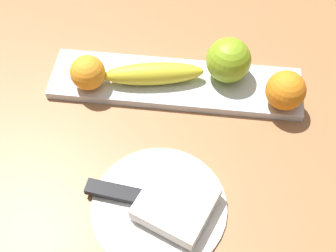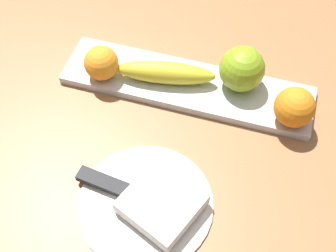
{
  "view_description": "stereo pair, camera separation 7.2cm",
  "coord_description": "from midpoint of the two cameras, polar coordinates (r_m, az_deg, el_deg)",
  "views": [
    {
      "loc": [
        0.06,
        -0.56,
        0.64
      ],
      "look_at": [
        0.01,
        -0.15,
        0.05
      ],
      "focal_mm": 47.13,
      "sensor_mm": 36.0,
      "label": 1
    },
    {
      "loc": [
        0.13,
        -0.54,
        0.64
      ],
      "look_at": [
        0.01,
        -0.15,
        0.05
      ],
      "focal_mm": 47.13,
      "sensor_mm": 36.0,
      "label": 2
    }
  ],
  "objects": [
    {
      "name": "ground_plane",
      "position": [
        0.85,
        4.71,
        6.07
      ],
      "size": [
        2.4,
        2.4,
        0.0
      ],
      "primitive_type": "plane",
      "color": "#9A6840"
    },
    {
      "name": "fruit_tray",
      "position": [
        0.83,
        4.96,
        5.08
      ],
      "size": [
        0.47,
        0.11,
        0.02
      ],
      "primitive_type": "cube",
      "color": "silver",
      "rests_on": "ground_plane"
    },
    {
      "name": "apple",
      "position": [
        0.8,
        12.16,
        7.24
      ],
      "size": [
        0.08,
        0.08,
        0.08
      ],
      "primitive_type": "sphere",
      "color": "#82A921",
      "rests_on": "fruit_tray"
    },
    {
      "name": "banana",
      "position": [
        0.81,
        2.25,
        6.75
      ],
      "size": [
        0.19,
        0.07,
        0.04
      ],
      "primitive_type": "ellipsoid",
      "rotation": [
        0.0,
        0.0,
        3.32
      ],
      "color": "yellow",
      "rests_on": "fruit_tray"
    },
    {
      "name": "orange_near_apple",
      "position": [
        0.81,
        -6.1,
        7.93
      ],
      "size": [
        0.06,
        0.06,
        0.06
      ],
      "primitive_type": "sphere",
      "color": "orange",
      "rests_on": "fruit_tray"
    },
    {
      "name": "orange_near_banana",
      "position": [
        0.78,
        18.63,
        2.13
      ],
      "size": [
        0.07,
        0.07,
        0.07
      ],
      "primitive_type": "sphere",
      "color": "orange",
      "rests_on": "fruit_tray"
    },
    {
      "name": "dinner_plate",
      "position": [
        0.7,
        0.07,
        -10.2
      ],
      "size": [
        0.21,
        0.21,
        0.01
      ],
      "primitive_type": "cylinder",
      "color": "white",
      "rests_on": "ground_plane"
    },
    {
      "name": "folded_napkin",
      "position": [
        0.68,
        2.25,
        -10.16
      ],
      "size": [
        0.14,
        0.14,
        0.03
      ],
      "primitive_type": "cube",
      "rotation": [
        0.0,
        0.0,
        -0.39
      ],
      "color": "white",
      "rests_on": "dinner_plate"
    },
    {
      "name": "knife",
      "position": [
        0.7,
        -4.23,
        -7.99
      ],
      "size": [
        0.18,
        0.04,
        0.01
      ],
      "rotation": [
        0.0,
        0.0,
        -0.11
      ],
      "color": "silver",
      "rests_on": "dinner_plate"
    }
  ]
}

